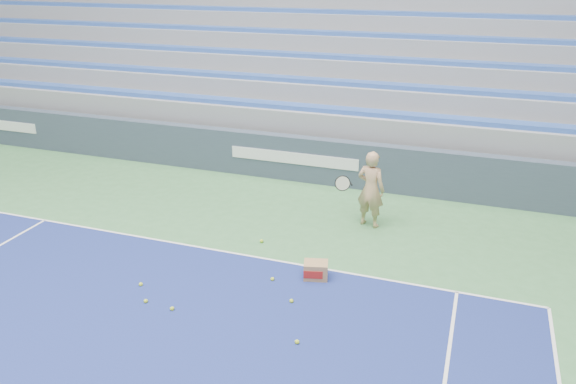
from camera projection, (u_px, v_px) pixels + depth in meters
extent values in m
cube|color=white|center=(226.00, 252.00, 10.32)|extent=(10.97, 0.05, 0.00)
cube|color=#354150|center=(295.00, 158.00, 13.61)|extent=(30.00, 0.30, 1.10)
cube|color=white|center=(293.00, 158.00, 13.45)|extent=(3.20, 0.02, 0.28)
cube|color=gray|center=(342.00, 114.00, 17.58)|extent=(30.00, 8.50, 1.10)
cube|color=gray|center=(343.00, 89.00, 17.28)|extent=(30.00, 8.50, 0.50)
cube|color=#3055AF|center=(304.00, 107.00, 13.78)|extent=(29.60, 0.42, 0.11)
cube|color=gray|center=(347.00, 70.00, 17.46)|extent=(30.00, 7.65, 0.50)
cube|color=#3055AF|center=(315.00, 81.00, 14.33)|extent=(29.60, 0.42, 0.11)
cube|color=gray|center=(351.00, 52.00, 17.65)|extent=(30.00, 6.80, 0.50)
cube|color=#3055AF|center=(324.00, 56.00, 14.89)|extent=(29.60, 0.42, 0.11)
cube|color=gray|center=(354.00, 34.00, 17.83)|extent=(30.00, 5.95, 0.50)
cube|color=#3055AF|center=(333.00, 33.00, 15.44)|extent=(29.60, 0.42, 0.11)
cube|color=gray|center=(358.00, 17.00, 18.01)|extent=(30.00, 5.10, 0.50)
cube|color=#3055AF|center=(342.00, 12.00, 16.00)|extent=(29.60, 0.42, 0.11)
cube|color=gray|center=(376.00, 2.00, 20.39)|extent=(31.00, 0.40, 7.30)
imported|color=tan|center=(371.00, 189.00, 11.10)|extent=(0.65, 0.50, 1.57)
cylinder|color=black|center=(351.00, 184.00, 10.93)|extent=(0.12, 0.27, 0.08)
cylinder|color=beige|center=(343.00, 183.00, 10.68)|extent=(0.29, 0.16, 0.28)
torus|color=black|center=(343.00, 183.00, 10.68)|extent=(0.31, 0.18, 0.30)
cube|color=#9D754C|center=(316.00, 270.00, 9.42)|extent=(0.46, 0.39, 0.30)
cube|color=#B21E19|center=(313.00, 275.00, 9.28)|extent=(0.31, 0.09, 0.14)
sphere|color=#B7D02A|center=(262.00, 241.00, 10.67)|extent=(0.07, 0.07, 0.07)
sphere|color=#B7D02A|center=(272.00, 279.00, 9.38)|extent=(0.07, 0.07, 0.07)
sphere|color=#B7D02A|center=(146.00, 301.00, 8.77)|extent=(0.07, 0.07, 0.07)
sphere|color=#B7D02A|center=(292.00, 301.00, 8.78)|extent=(0.07, 0.07, 0.07)
sphere|color=#B7D02A|center=(297.00, 342.00, 7.82)|extent=(0.07, 0.07, 0.07)
sphere|color=#B7D02A|center=(141.00, 284.00, 9.23)|extent=(0.07, 0.07, 0.07)
sphere|color=#B7D02A|center=(172.00, 309.00, 8.58)|extent=(0.07, 0.07, 0.07)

